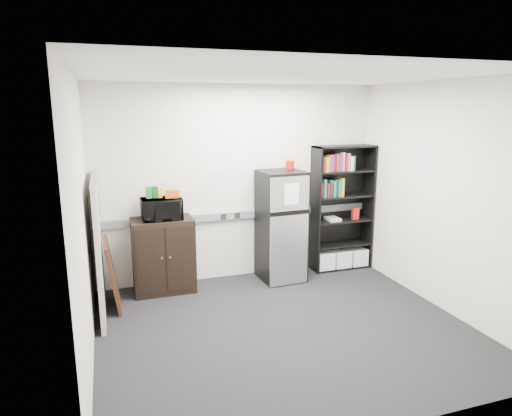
# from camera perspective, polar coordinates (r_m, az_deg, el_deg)

# --- Properties ---
(floor) EXTENTS (4.00, 4.00, 0.00)m
(floor) POSITION_cam_1_polar(r_m,az_deg,el_deg) (5.23, 3.61, -14.75)
(floor) COLOR black
(floor) RESTS_ON ground
(wall_back) EXTENTS (4.00, 0.02, 2.70)m
(wall_back) POSITION_cam_1_polar(r_m,az_deg,el_deg) (6.39, -2.11, 3.11)
(wall_back) COLOR silver
(wall_back) RESTS_ON floor
(wall_right) EXTENTS (0.02, 3.50, 2.70)m
(wall_right) POSITION_cam_1_polar(r_m,az_deg,el_deg) (5.81, 22.43, 1.22)
(wall_right) COLOR silver
(wall_right) RESTS_ON floor
(wall_left) EXTENTS (0.02, 3.50, 2.70)m
(wall_left) POSITION_cam_1_polar(r_m,az_deg,el_deg) (4.43, -20.90, -1.93)
(wall_left) COLOR silver
(wall_left) RESTS_ON floor
(ceiling) EXTENTS (4.00, 3.50, 0.02)m
(ceiling) POSITION_cam_1_polar(r_m,az_deg,el_deg) (4.66, 4.08, 16.27)
(ceiling) COLOR white
(ceiling) RESTS_ON wall_back
(electrical_raceway) EXTENTS (3.92, 0.05, 0.10)m
(electrical_raceway) POSITION_cam_1_polar(r_m,az_deg,el_deg) (6.45, -2.00, -0.88)
(electrical_raceway) COLOR slate
(electrical_raceway) RESTS_ON wall_back
(wall_note) EXTENTS (0.14, 0.00, 0.10)m
(wall_note) POSITION_cam_1_polar(r_m,az_deg,el_deg) (6.26, -5.19, 4.73)
(wall_note) COLOR white
(wall_note) RESTS_ON wall_back
(bookshelf) EXTENTS (0.90, 0.34, 1.85)m
(bookshelf) POSITION_cam_1_polar(r_m,az_deg,el_deg) (6.89, 10.66, -0.11)
(bookshelf) COLOR black
(bookshelf) RESTS_ON floor
(cubicle_partition) EXTENTS (0.06, 1.30, 1.62)m
(cubicle_partition) POSITION_cam_1_polar(r_m,az_deg,el_deg) (5.61, -19.06, -4.56)
(cubicle_partition) COLOR #A29C8F
(cubicle_partition) RESTS_ON floor
(cabinet) EXTENTS (0.78, 0.52, 0.98)m
(cabinet) POSITION_cam_1_polar(r_m,az_deg,el_deg) (6.14, -11.49, -5.80)
(cabinet) COLOR black
(cabinet) RESTS_ON floor
(microwave) EXTENTS (0.51, 0.36, 0.28)m
(microwave) POSITION_cam_1_polar(r_m,az_deg,el_deg) (5.96, -11.73, -0.09)
(microwave) COLOR black
(microwave) RESTS_ON cabinet
(snack_box_a) EXTENTS (0.07, 0.06, 0.15)m
(snack_box_a) POSITION_cam_1_polar(r_m,az_deg,el_deg) (5.94, -13.28, 1.90)
(snack_box_a) COLOR #1B5E23
(snack_box_a) RESTS_ON microwave
(snack_box_b) EXTENTS (0.07, 0.05, 0.15)m
(snack_box_b) POSITION_cam_1_polar(r_m,az_deg,el_deg) (5.94, -12.52, 1.95)
(snack_box_b) COLOR #0D3D1B
(snack_box_b) RESTS_ON microwave
(snack_box_c) EXTENTS (0.08, 0.06, 0.14)m
(snack_box_c) POSITION_cam_1_polar(r_m,az_deg,el_deg) (5.95, -11.94, 1.94)
(snack_box_c) COLOR yellow
(snack_box_c) RESTS_ON microwave
(snack_bag) EXTENTS (0.19, 0.12, 0.10)m
(snack_bag) POSITION_cam_1_polar(r_m,az_deg,el_deg) (5.92, -10.44, 1.76)
(snack_bag) COLOR #B94B12
(snack_bag) RESTS_ON microwave
(refrigerator) EXTENTS (0.61, 0.64, 1.54)m
(refrigerator) POSITION_cam_1_polar(r_m,az_deg,el_deg) (6.37, 3.18, -2.26)
(refrigerator) COLOR black
(refrigerator) RESTS_ON floor
(coffee_can) EXTENTS (0.12, 0.12, 0.16)m
(coffee_can) POSITION_cam_1_polar(r_m,az_deg,el_deg) (6.39, 4.28, 5.59)
(coffee_can) COLOR #AD1007
(coffee_can) RESTS_ON refrigerator
(framed_poster) EXTENTS (0.15, 0.65, 0.83)m
(framed_poster) POSITION_cam_1_polar(r_m,az_deg,el_deg) (5.82, -17.47, -7.90)
(framed_poster) COLOR black
(framed_poster) RESTS_ON floor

